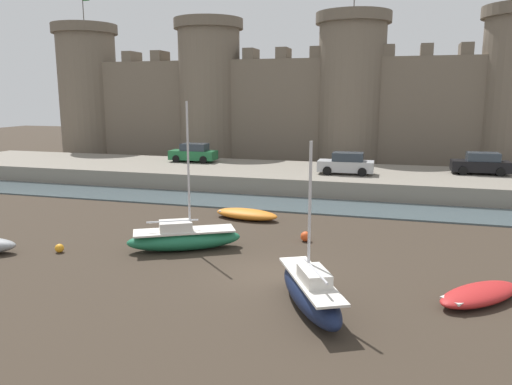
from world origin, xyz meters
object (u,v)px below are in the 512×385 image
Objects in this scene: mooring_buoy_mid_mud at (59,248)px; sailboat_foreground_left at (310,291)px; rowboat_near_channel_left at (479,294)px; mooring_buoy_near_channel at (306,236)px; sailboat_foreground_centre at (184,238)px; rowboat_midflat_centre at (246,214)px; car_quay_centre_west at (481,164)px; car_quay_west at (194,153)px; car_quay_east at (346,164)px.

sailboat_foreground_left is at bearing -13.63° from mooring_buoy_mid_mud.
rowboat_near_channel_left is 17.82m from mooring_buoy_mid_mud.
rowboat_near_channel_left reaches higher than mooring_buoy_mid_mud.
rowboat_near_channel_left is 9.12m from mooring_buoy_near_channel.
sailboat_foreground_centre reaches higher than sailboat_foreground_left.
car_quay_centre_west reaches higher than rowboat_midflat_centre.
sailboat_foreground_left reaches higher than rowboat_midflat_centre.
car_quay_west reaches higher than mooring_buoy_mid_mud.
rowboat_near_channel_left is 6.05m from sailboat_foreground_left.
mooring_buoy_near_channel is at bearing -121.56° from car_quay_centre_west.
car_quay_west is at bearing 96.83° from mooring_buoy_mid_mud.
rowboat_near_channel_left is at bearing -38.64° from rowboat_midflat_centre.
sailboat_foreground_left reaches higher than car_quay_west.
car_quay_east is (5.73, 16.70, 1.51)m from sailboat_foreground_centre.
mooring_buoy_near_channel is at bearing 24.74° from mooring_buoy_mid_mud.
rowboat_midflat_centre is 19.46m from car_quay_centre_west.
mooring_buoy_mid_mud is at bearing -120.69° from car_quay_east.
sailboat_foreground_centre is 1.71× the size of rowboat_midflat_centre.
rowboat_midflat_centre reaches higher than mooring_buoy_mid_mud.
mooring_buoy_near_channel is (-1.61, 7.84, -0.39)m from sailboat_foreground_left.
car_quay_east is (-1.11, 21.65, 1.44)m from sailboat_foreground_left.
rowboat_near_channel_left is at bearing -37.75° from mooring_buoy_near_channel.
mooring_buoy_near_channel is (-7.21, 5.58, -0.05)m from rowboat_near_channel_left.
car_quay_west is at bearing 166.50° from car_quay_east.
mooring_buoy_near_channel is 0.12× the size of car_quay_west.
mooring_buoy_mid_mud is (-12.21, 2.96, -0.44)m from sailboat_foreground_left.
sailboat_foreground_centre reaches higher than car_quay_centre_west.
car_quay_west is 23.41m from car_quay_centre_west.
rowboat_midflat_centre is (-11.35, 9.08, 0.02)m from rowboat_near_channel_left.
mooring_buoy_near_channel is (10.60, 4.88, 0.05)m from mooring_buoy_mid_mud.
rowboat_midflat_centre is at bearing 141.36° from rowboat_near_channel_left.
mooring_buoy_near_channel is 21.70m from car_quay_west.
mooring_buoy_mid_mud is (-5.36, -1.98, -0.38)m from sailboat_foreground_centre.
sailboat_foreground_left reaches higher than mooring_buoy_near_channel.
rowboat_near_channel_left is at bearing 21.98° from sailboat_foreground_left.
car_quay_east reaches higher than rowboat_midflat_centre.
car_quay_centre_west is at bearing 58.44° from mooring_buoy_near_channel.
car_quay_centre_west is at bearing -1.32° from car_quay_west.
car_quay_east reaches higher than mooring_buoy_mid_mud.
car_quay_west is at bearing 127.73° from mooring_buoy_near_channel.
rowboat_midflat_centre is 16.45m from car_quay_west.
sailboat_foreground_centre is 13.69× the size of mooring_buoy_near_channel.
rowboat_near_channel_left is 0.89× the size of car_quay_west.
car_quay_west is (-13.23, 17.10, 1.83)m from mooring_buoy_near_channel.
mooring_buoy_mid_mud is at bearing -159.69° from sailboat_foreground_centre.
rowboat_near_channel_left reaches higher than mooring_buoy_near_channel.
mooring_buoy_near_channel is at bearing 28.97° from sailboat_foreground_centre.
car_quay_west is (-2.63, 21.98, 1.88)m from mooring_buoy_mid_mud.
car_quay_centre_west is (20.77, 21.44, 1.88)m from mooring_buoy_mid_mud.
car_quay_centre_west is (8.56, 24.40, 1.44)m from sailboat_foreground_left.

